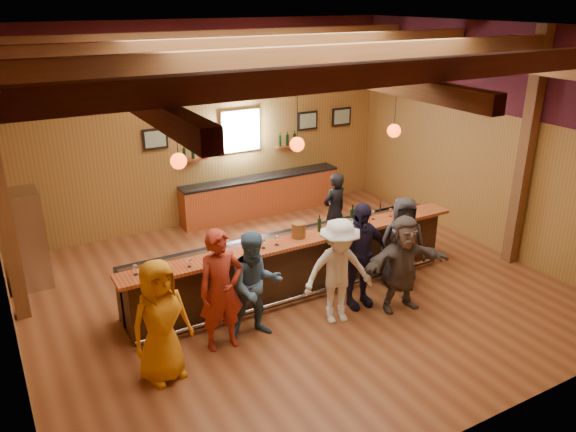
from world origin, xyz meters
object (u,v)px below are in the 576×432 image
Objects in this scene: stainless_fridge at (24,240)px; customer_orange at (160,321)px; bar_counter at (293,262)px; customer_redvest at (221,290)px; ice_bucket at (299,230)px; customer_white at (338,272)px; back_bar_cabinet at (262,195)px; bartender at (334,211)px; customer_navy at (359,256)px; customer_denim at (256,286)px; bottle_a at (319,225)px; customer_dark at (402,243)px; customer_brown at (403,263)px.

stainless_fridge is 4.00m from customer_orange.
customer_redvest is at bearing -149.88° from bar_counter.
stainless_fridge is at bearing 146.30° from ice_bucket.
customer_white is (1.89, -0.25, -0.06)m from customer_redvest.
customer_orange is at bearing -129.19° from back_bar_cabinet.
ice_bucket is at bearing 28.45° from bartender.
stainless_fridge is 0.97× the size of customer_navy.
bar_counter is 3.64× the size of customer_denim.
back_bar_cabinet is at bearing 11.93° from stainless_fridge.
customer_navy reaches higher than bottle_a.
stainless_fridge reaches higher than bar_counter.
customer_dark is 5.51× the size of bottle_a.
customer_dark is 1.53m from bottle_a.
customer_redvest reaches higher than customer_brown.
customer_denim is at bearing -140.26° from bar_counter.
customer_brown is at bearing -36.42° from stainless_fridge.
customer_redvest reaches higher than bartender.
stainless_fridge is at bearing 139.23° from customer_denim.
stainless_fridge is 4.19m from customer_redvest.
customer_navy is 1.14× the size of bartender.
customer_denim is 1.06× the size of bartender.
back_bar_cabinet is at bearing -90.97° from bartender.
customer_denim is at bearing -153.77° from bottle_a.
customer_orange is at bearing -171.71° from customer_navy.
bottle_a is (-1.33, 0.66, 0.38)m from customer_dark.
customer_redvest is at bearing -156.05° from ice_bucket.
bartender is (2.87, 2.15, -0.05)m from customer_denim.
customer_brown is (3.04, -0.44, -0.11)m from customer_redvest.
customer_dark is at bearing 12.46° from customer_navy.
bar_counter is 0.77m from ice_bucket.
customer_orange is 0.94× the size of customer_redvest.
customer_denim reaches higher than bottle_a.
customer_white is (4.20, -3.75, -0.02)m from stainless_fridge.
bartender is (1.54, 2.41, -0.07)m from customer_white.
customer_denim is 1.02× the size of customer_dark.
customer_orange is 1.02× the size of customer_denim.
bar_counter is 3.87× the size of bartender.
customer_white is at bearing -1.31° from customer_denim.
customer_redvest is 3.54m from customer_dark.
bar_counter is 2.14m from customer_redvest.
back_bar_cabinet is 2.22× the size of stainless_fridge.
customer_orange is 1.07× the size of customer_brown.
bartender is 2.20m from ice_bucket.
customer_orange reaches higher than ice_bucket.
customer_redvest is at bearing -168.87° from customer_denim.
back_bar_cabinet is 2.31× the size of customer_denim.
bar_counter is at bearing 106.97° from customer_white.
ice_bucket is (1.21, 0.77, 0.37)m from customer_denim.
customer_denim is at bearing -147.34° from ice_bucket.
customer_redvest is at bearing -176.38° from customer_navy.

